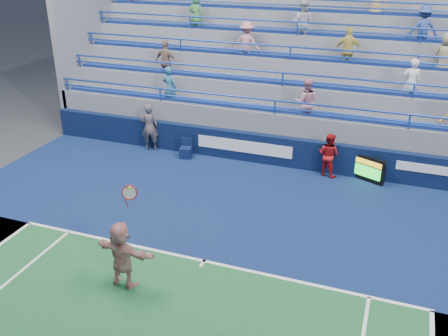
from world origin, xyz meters
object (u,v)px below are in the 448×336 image
at_px(judge_chair, 186,152).
at_px(line_judge, 149,127).
at_px(tennis_player, 122,255).
at_px(ball_girl, 329,155).
at_px(serve_speed_board, 367,169).

xyz_separation_m(judge_chair, line_judge, (-1.64, 0.28, 0.69)).
relative_size(judge_chair, line_judge, 0.40).
bearing_deg(tennis_player, ball_girl, 65.59).
xyz_separation_m(serve_speed_board, line_judge, (-8.20, -0.03, 0.48)).
bearing_deg(judge_chair, line_judge, 170.43).
height_order(serve_speed_board, tennis_player, tennis_player).
bearing_deg(judge_chair, serve_speed_board, 2.67).
xyz_separation_m(serve_speed_board, tennis_player, (-4.84, -7.75, 0.41)).
bearing_deg(tennis_player, line_judge, 113.55).
xyz_separation_m(judge_chair, tennis_player, (1.73, -7.45, 0.61)).
relative_size(tennis_player, line_judge, 1.47).
bearing_deg(line_judge, serve_speed_board, 158.86).
distance_m(serve_speed_board, tennis_player, 9.15).
bearing_deg(ball_girl, line_judge, 21.52).
relative_size(tennis_player, ball_girl, 1.75).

